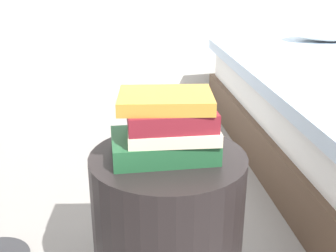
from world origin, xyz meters
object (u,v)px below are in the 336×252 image
book_forest (164,145)px  book_maroon (170,115)px  book_ochre (165,100)px  side_table (168,228)px  book_cream (173,131)px

book_forest → book_maroon: (0.02, 0.00, 0.08)m
book_forest → book_ochre: book_ochre is taller
side_table → book_cream: bearing=-27.9°
book_forest → book_ochre: (0.01, 0.00, 0.13)m
side_table → book_ochre: size_ratio=1.90×
book_forest → book_ochre: 0.13m
book_maroon → book_ochre: 0.04m
book_forest → book_cream: size_ratio=1.17×
book_maroon → book_ochre: size_ratio=0.93×
side_table → book_maroon: (0.01, 0.01, 0.34)m
book_cream → book_ochre: bearing=137.4°
book_ochre → book_forest: bearing=-143.2°
book_ochre → side_table: bearing=-56.3°
side_table → book_cream: book_cream is taller
book_forest → book_cream: (0.02, -0.01, 0.04)m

